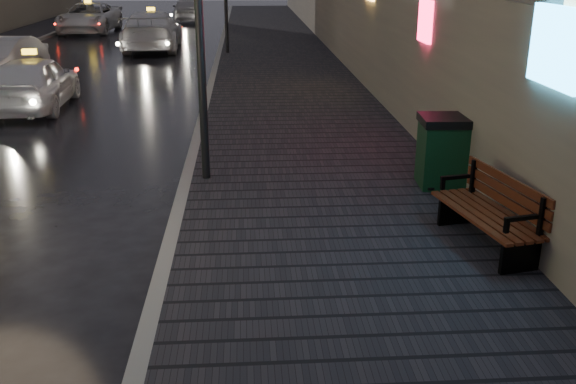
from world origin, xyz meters
name	(u,v)px	position (x,y,z in m)	size (l,w,h in m)	color
sidewalk	(279,57)	(3.90, 21.00, 0.07)	(4.60, 58.00, 0.15)	black
curb	(218,58)	(1.50, 21.00, 0.07)	(0.20, 58.00, 0.15)	slate
bench	(492,211)	(5.76, 2.92, 0.63)	(1.00, 1.97, 0.96)	black
trash_bin	(442,151)	(5.80, 5.35, 0.75)	(0.82, 0.82, 1.18)	black
taxi_near	(33,82)	(-2.98, 12.46, 0.71)	(1.68, 4.19, 1.43)	silver
taxi_mid	(152,30)	(-1.43, 24.14, 0.83)	(2.33, 5.73, 1.66)	silver
taxi_far	(89,18)	(-5.78, 31.65, 0.77)	(2.57, 5.57, 1.55)	silver
car_far	(187,10)	(-1.00, 37.26, 0.73)	(1.73, 4.29, 1.46)	#9E9DA5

